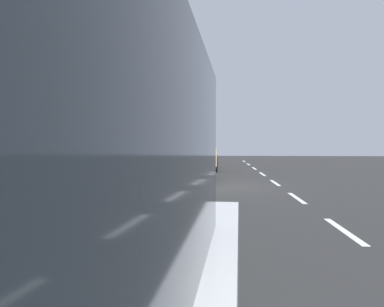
{
  "coord_description": "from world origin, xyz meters",
  "views": [
    {
      "loc": [
        -0.25,
        14.63,
        1.66
      ],
      "look_at": [
        0.26,
        6.15,
        1.4
      ],
      "focal_mm": 36.47,
      "sensor_mm": 36.0,
      "label": 1
    }
  ],
  "objects": [
    {
      "name": "street_tree_mid_block",
      "position": [
        2.57,
        2.15,
        3.84
      ],
      "size": [
        2.79,
        2.79,
        5.18
      ],
      "color": "#484221",
      "rests_on": "sidewalk"
    },
    {
      "name": "lane_stripe_bike_edge",
      "position": [
        0.32,
        0.0,
        0.0
      ],
      "size": [
        0.12,
        38.08,
        0.01
      ],
      "primitive_type": "cube",
      "color": "white",
      "rests_on": "ground"
    },
    {
      "name": "curb_edge",
      "position": [
        1.79,
        0.0,
        0.06
      ],
      "size": [
        0.16,
        38.08,
        0.12
      ],
      "primitive_type": "cube",
      "color": "gray",
      "rests_on": "ground"
    },
    {
      "name": "ground",
      "position": [
        0.0,
        0.0,
        0.0
      ],
      "size": [
        60.92,
        60.92,
        0.0
      ],
      "primitive_type": "plane",
      "color": "#2C2C2C"
    },
    {
      "name": "cyclist_with_backpack",
      "position": [
        1.54,
        5.4,
        1.0
      ],
      "size": [
        0.53,
        0.55,
        1.64
      ],
      "color": "#C6B284",
      "rests_on": "ground"
    },
    {
      "name": "fire_hydrant",
      "position": [
        2.22,
        -0.07,
        0.54
      ],
      "size": [
        0.22,
        0.22,
        0.84
      ],
      "color": "red",
      "rests_on": "sidewalk"
    },
    {
      "name": "sidewalk",
      "position": [
        3.95,
        0.0,
        0.06
      ],
      "size": [
        4.18,
        38.08,
        0.12
      ],
      "primitive_type": "cube",
      "color": "tan",
      "rests_on": "ground"
    },
    {
      "name": "parked_sedan_grey_mid",
      "position": [
        0.73,
        -1.99,
        0.75
      ],
      "size": [
        1.89,
        4.42,
        1.52
      ],
      "color": "slate",
      "rests_on": "ground"
    },
    {
      "name": "street_tree_near_cyclist",
      "position": [
        2.57,
        -4.3,
        4.23
      ],
      "size": [
        2.76,
        2.76,
        5.58
      ],
      "color": "brown",
      "rests_on": "sidewalk"
    },
    {
      "name": "lane_stripe_centre",
      "position": [
        -2.64,
        -1.14,
        0.0
      ],
      "size": [
        0.14,
        35.8,
        0.01
      ],
      "color": "white",
      "rests_on": "ground"
    },
    {
      "name": "building_facade",
      "position": [
        6.29,
        0.0,
        2.97
      ],
      "size": [
        0.5,
        38.08,
        5.94
      ],
      "primitive_type": "cube",
      "color": "gray",
      "rests_on": "ground"
    },
    {
      "name": "street_tree_far_end",
      "position": [
        2.57,
        8.47,
        3.74
      ],
      "size": [
        2.42,
        2.42,
        4.76
      ],
      "color": "brown",
      "rests_on": "sidewalk"
    },
    {
      "name": "parked_sedan_silver_nearest",
      "position": [
        0.73,
        -15.12,
        0.75
      ],
      "size": [
        1.84,
        4.4,
        1.52
      ],
      "color": "#B7BABF",
      "rests_on": "ground"
    },
    {
      "name": "parked_pickup_tan_second",
      "position": [
        0.63,
        -8.1,
        0.9
      ],
      "size": [
        2.07,
        5.32,
        1.95
      ],
      "color": "tan",
      "rests_on": "ground"
    },
    {
      "name": "bicycle_at_curb",
      "position": [
        1.32,
        5.83,
        0.39
      ],
      "size": [
        1.66,
        0.73,
        0.79
      ],
      "color": "black",
      "rests_on": "ground"
    }
  ]
}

